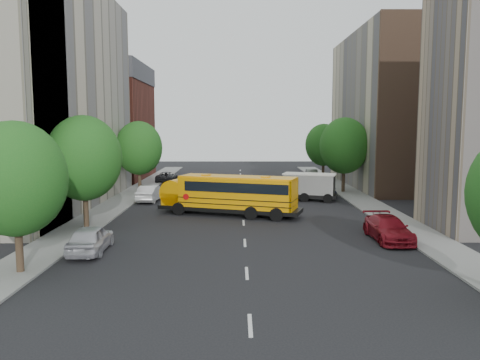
{
  "coord_description": "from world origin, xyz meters",
  "views": [
    {
      "loc": [
        -0.45,
        -36.1,
        7.11
      ],
      "look_at": [
        -0.24,
        2.0,
        2.75
      ],
      "focal_mm": 35.0,
      "sensor_mm": 36.0,
      "label": 1
    }
  ],
  "objects_px": {
    "street_tree_5": "(324,145)",
    "parked_car_1": "(150,193)",
    "parked_car_0": "(90,239)",
    "parked_car_3": "(388,229)",
    "street_tree_0": "(16,179)",
    "safari_truck": "(305,186)",
    "school_bus": "(228,193)",
    "street_tree_4": "(344,146)",
    "parked_car_2": "(167,177)",
    "parked_car_4": "(327,190)",
    "street_tree_1": "(84,158)",
    "street_tree_2": "(139,148)",
    "parked_car_5": "(312,174)"
  },
  "relations": [
    {
      "from": "safari_truck",
      "to": "school_bus",
      "type": "bearing_deg",
      "value": -116.12
    },
    {
      "from": "street_tree_4",
      "to": "parked_car_3",
      "type": "xyz_separation_m",
      "value": [
        -1.99,
        -21.39,
        -4.32
      ]
    },
    {
      "from": "parked_car_4",
      "to": "parked_car_5",
      "type": "distance_m",
      "value": 15.12
    },
    {
      "from": "street_tree_1",
      "to": "parked_car_5",
      "type": "distance_m",
      "value": 37.1
    },
    {
      "from": "parked_car_0",
      "to": "parked_car_2",
      "type": "bearing_deg",
      "value": -91.05
    },
    {
      "from": "street_tree_1",
      "to": "street_tree_5",
      "type": "height_order",
      "value": "street_tree_1"
    },
    {
      "from": "safari_truck",
      "to": "street_tree_0",
      "type": "bearing_deg",
      "value": -109.39
    },
    {
      "from": "street_tree_1",
      "to": "street_tree_4",
      "type": "height_order",
      "value": "street_tree_4"
    },
    {
      "from": "parked_car_0",
      "to": "parked_car_3",
      "type": "height_order",
      "value": "parked_car_0"
    },
    {
      "from": "street_tree_4",
      "to": "parked_car_0",
      "type": "relative_size",
      "value": 1.73
    },
    {
      "from": "school_bus",
      "to": "parked_car_0",
      "type": "bearing_deg",
      "value": -105.72
    },
    {
      "from": "street_tree_0",
      "to": "parked_car_5",
      "type": "relative_size",
      "value": 1.77
    },
    {
      "from": "street_tree_4",
      "to": "school_bus",
      "type": "distance_m",
      "value": 18.06
    },
    {
      "from": "school_bus",
      "to": "parked_car_0",
      "type": "height_order",
      "value": "school_bus"
    },
    {
      "from": "street_tree_1",
      "to": "parked_car_5",
      "type": "bearing_deg",
      "value": 56.02
    },
    {
      "from": "street_tree_0",
      "to": "parked_car_0",
      "type": "xyz_separation_m",
      "value": [
        2.2,
        3.89,
        -3.84
      ]
    },
    {
      "from": "street_tree_2",
      "to": "parked_car_4",
      "type": "height_order",
      "value": "street_tree_2"
    },
    {
      "from": "street_tree_4",
      "to": "street_tree_5",
      "type": "height_order",
      "value": "street_tree_4"
    },
    {
      "from": "school_bus",
      "to": "parked_car_5",
      "type": "distance_m",
      "value": 27.7
    },
    {
      "from": "street_tree_0",
      "to": "parked_car_2",
      "type": "relative_size",
      "value": 1.56
    },
    {
      "from": "parked_car_1",
      "to": "parked_car_4",
      "type": "xyz_separation_m",
      "value": [
        17.6,
        3.24,
        -0.12
      ]
    },
    {
      "from": "street_tree_4",
      "to": "school_bus",
      "type": "relative_size",
      "value": 0.69
    },
    {
      "from": "street_tree_2",
      "to": "school_bus",
      "type": "distance_m",
      "value": 16.49
    },
    {
      "from": "school_bus",
      "to": "safari_truck",
      "type": "height_order",
      "value": "school_bus"
    },
    {
      "from": "safari_truck",
      "to": "parked_car_5",
      "type": "distance_m",
      "value": 18.22
    },
    {
      "from": "street_tree_0",
      "to": "street_tree_5",
      "type": "distance_m",
      "value": 45.65
    },
    {
      "from": "street_tree_0",
      "to": "safari_truck",
      "type": "relative_size",
      "value": 1.14
    },
    {
      "from": "street_tree_5",
      "to": "school_bus",
      "type": "xyz_separation_m",
      "value": [
        -12.2,
        -24.92,
        -2.88
      ]
    },
    {
      "from": "street_tree_2",
      "to": "parked_car_0",
      "type": "bearing_deg",
      "value": -84.79
    },
    {
      "from": "school_bus",
      "to": "parked_car_3",
      "type": "bearing_deg",
      "value": -21.23
    },
    {
      "from": "street_tree_0",
      "to": "parked_car_4",
      "type": "height_order",
      "value": "street_tree_0"
    },
    {
      "from": "street_tree_4",
      "to": "safari_truck",
      "type": "relative_size",
      "value": 1.24
    },
    {
      "from": "street_tree_2",
      "to": "parked_car_5",
      "type": "distance_m",
      "value": 24.48
    },
    {
      "from": "street_tree_1",
      "to": "parked_car_3",
      "type": "xyz_separation_m",
      "value": [
        20.01,
        -3.39,
        -4.2
      ]
    },
    {
      "from": "school_bus",
      "to": "parked_car_2",
      "type": "distance_m",
      "value": 24.44
    },
    {
      "from": "street_tree_4",
      "to": "street_tree_5",
      "type": "bearing_deg",
      "value": 90.0
    },
    {
      "from": "street_tree_0",
      "to": "street_tree_5",
      "type": "xyz_separation_m",
      "value": [
        22.0,
        40.0,
        0.06
      ]
    },
    {
      "from": "street_tree_0",
      "to": "safari_truck",
      "type": "xyz_separation_m",
      "value": [
        17.07,
        22.7,
        -3.25
      ]
    },
    {
      "from": "parked_car_2",
      "to": "parked_car_1",
      "type": "bearing_deg",
      "value": 96.06
    },
    {
      "from": "parked_car_5",
      "to": "parked_car_2",
      "type": "bearing_deg",
      "value": -169.37
    },
    {
      "from": "street_tree_2",
      "to": "street_tree_4",
      "type": "relative_size",
      "value": 0.95
    },
    {
      "from": "parked_car_1",
      "to": "parked_car_5",
      "type": "distance_m",
      "value": 25.98
    },
    {
      "from": "parked_car_4",
      "to": "street_tree_2",
      "type": "bearing_deg",
      "value": 175.13
    },
    {
      "from": "parked_car_1",
      "to": "parked_car_3",
      "type": "xyz_separation_m",
      "value": [
        17.81,
        -15.62,
        -0.02
      ]
    },
    {
      "from": "safari_truck",
      "to": "parked_car_4",
      "type": "relative_size",
      "value": 1.68
    },
    {
      "from": "parked_car_4",
      "to": "safari_truck",
      "type": "bearing_deg",
      "value": -132.19
    },
    {
      "from": "street_tree_1",
      "to": "parked_car_0",
      "type": "bearing_deg",
      "value": -70.19
    },
    {
      "from": "street_tree_2",
      "to": "parked_car_1",
      "type": "xyz_separation_m",
      "value": [
        2.2,
        -5.77,
        -4.05
      ]
    },
    {
      "from": "safari_truck",
      "to": "parked_car_3",
      "type": "xyz_separation_m",
      "value": [
        2.93,
        -16.09,
        -0.64
      ]
    },
    {
      "from": "street_tree_5",
      "to": "parked_car_1",
      "type": "xyz_separation_m",
      "value": [
        -19.8,
        -17.77,
        -3.93
      ]
    }
  ]
}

